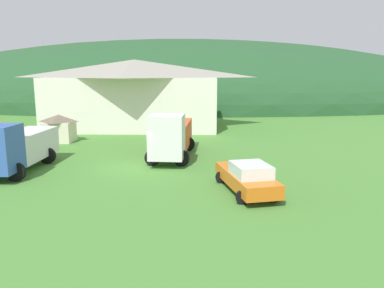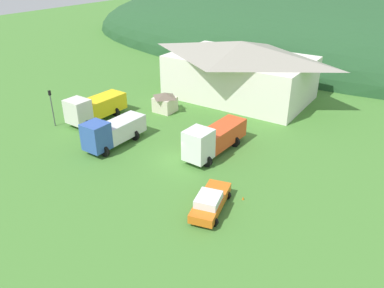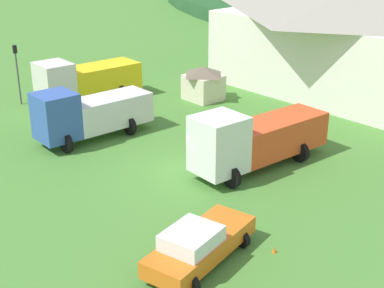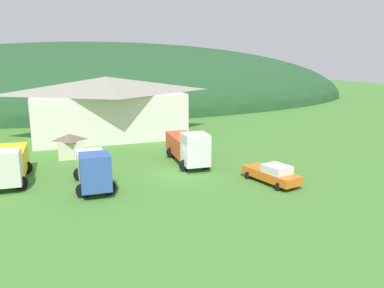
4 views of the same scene
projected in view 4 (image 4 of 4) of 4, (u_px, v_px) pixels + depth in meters
ground_plane at (174, 174)px, 35.43m from camera, size 200.00×200.00×0.00m
forested_hill_backdrop at (96, 101)px, 88.50m from camera, size 123.10×60.00×25.84m
depot_building at (107, 106)px, 51.06m from camera, size 19.65×12.45×7.63m
play_shed_cream at (70, 145)px, 40.87m from camera, size 2.65×2.45×2.48m
flatbed_truck_yellow at (8, 163)px, 32.83m from camera, size 3.51×7.62×3.25m
box_truck_blue at (93, 168)px, 31.55m from camera, size 3.12×7.24×3.27m
heavy_rig_white at (188, 147)px, 38.52m from camera, size 3.32×8.46×3.44m
service_pickup_orange at (272, 174)px, 32.80m from camera, size 3.09×5.56×1.66m
traffic_cone_near_pickup at (271, 172)px, 35.97m from camera, size 0.36×0.36×0.55m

